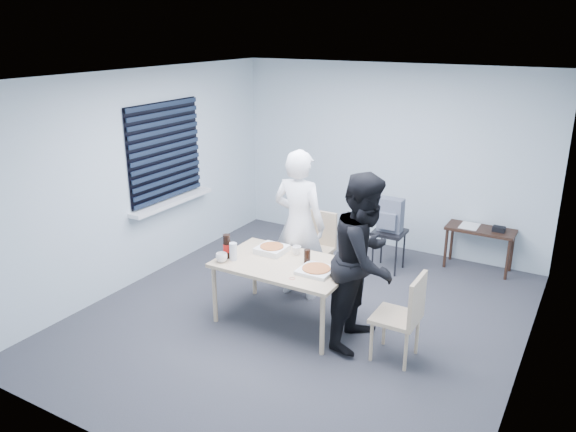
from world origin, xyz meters
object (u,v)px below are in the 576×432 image
Objects in this scene: chair_right at (405,312)px; soda_bottle at (227,247)px; side_table at (480,234)px; mug_b at (297,250)px; backpack at (390,215)px; person_black at (365,260)px; person_white at (299,224)px; dining_table at (285,268)px; chair_far at (317,242)px; mug_a at (222,258)px; stool at (389,239)px.

soda_bottle is (-1.97, -0.11, 0.30)m from chair_right.
side_table is 8.61× the size of mug_b.
person_black is at bearing -72.04° from backpack.
chair_right is at bearing 154.72° from person_white.
backpack reaches higher than chair_right.
soda_bottle is at bearing -162.43° from dining_table.
chair_far is 8.90× the size of mug_b.
chair_right is at bearing -59.91° from backpack.
mug_a is at bearing -82.55° from soda_bottle.
mug_a is 0.82m from mug_b.
backpack is 2.41m from mug_a.
stool is (0.67, 0.76, -0.08)m from chair_far.
chair_right is (1.54, -1.18, 0.00)m from chair_far.
mug_b is 0.38× the size of soda_bottle.
person_black reaches higher than chair_far.
mug_a is at bearing -106.32° from chair_far.
chair_right is 3.36× the size of soda_bottle.
dining_table is 0.28m from mug_b.
stool is at bearing -119.40° from person_white.
stool is (0.68, 1.20, -0.45)m from person_white.
person_white is 2.06× the size of side_table.
person_white is at bearing 154.72° from chair_right.
stool is at bearing 63.51° from mug_a.
soda_bottle is at bearing -142.92° from mug_b.
chair_far is at bearing 101.71° from mug_b.
soda_bottle reaches higher than dining_table.
dining_table is at bearing 176.64° from chair_right.
backpack is at bearing -90.00° from stool.
dining_table is 5.35× the size of soda_bottle.
chair_far is 1.00× the size of chair_right.
chair_far is at bearing 71.63° from soda_bottle.
side_table is (0.63, 2.40, -0.39)m from person_black.
chair_far is at bearing -91.46° from person_white.
mug_a is (-0.41, -1.41, 0.23)m from chair_far.
side_table reaches higher than stool.
backpack is at bearing 61.69° from soda_bottle.
mug_b is at bearing -78.29° from chair_far.
dining_table is at bearing -88.93° from mug_b.
mug_a is at bearing -152.17° from dining_table.
mug_b is at bearing 37.08° from soda_bottle.
mug_a is 0.14m from soda_bottle.
person_black reaches higher than chair_right.
dining_table is 0.80× the size of person_black.
chair_right is at bearing -93.29° from side_table.
person_black is 3.24× the size of stool.
mug_b is (-0.88, 0.20, -0.15)m from person_black.
person_white reaches higher than stool.
stool is 2.36m from soda_bottle.
dining_table is at bearing 17.57° from soda_bottle.
person_black is 2.52m from side_table.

